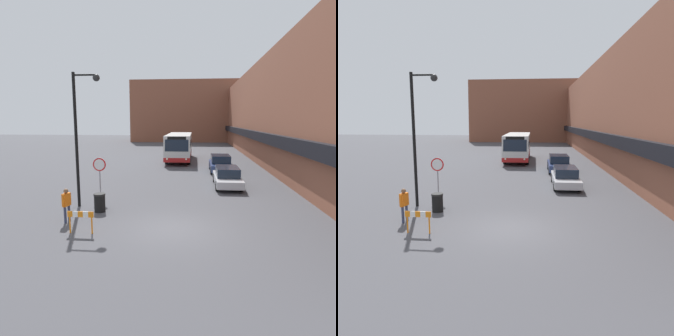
% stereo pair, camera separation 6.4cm
% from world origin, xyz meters
% --- Properties ---
extents(ground_plane, '(160.00, 160.00, 0.00)m').
position_xyz_m(ground_plane, '(0.00, 0.00, 0.00)').
color(ground_plane, '#47474C').
extents(building_row_right, '(5.50, 60.00, 10.97)m').
position_xyz_m(building_row_right, '(9.98, 24.00, 5.46)').
color(building_row_right, brown).
rests_on(building_row_right, ground_plane).
extents(building_backdrop_far, '(26.00, 8.00, 12.96)m').
position_xyz_m(building_backdrop_far, '(0.00, 54.78, 6.48)').
color(building_backdrop_far, brown).
rests_on(building_backdrop_far, ground_plane).
extents(city_bus, '(2.69, 10.21, 3.07)m').
position_xyz_m(city_bus, '(-0.94, 22.25, 1.68)').
color(city_bus, silver).
rests_on(city_bus, ground_plane).
extents(parked_car_front, '(1.79, 4.72, 1.37)m').
position_xyz_m(parked_car_front, '(3.20, 8.80, 0.69)').
color(parked_car_front, '#B7B7BC').
rests_on(parked_car_front, ground_plane).
extents(parked_car_back, '(1.91, 4.53, 1.52)m').
position_xyz_m(parked_car_back, '(3.20, 14.85, 0.76)').
color(parked_car_back, navy).
rests_on(parked_car_back, ground_plane).
extents(stop_sign, '(0.76, 0.08, 2.48)m').
position_xyz_m(stop_sign, '(-4.58, 4.35, 1.81)').
color(stop_sign, gray).
rests_on(stop_sign, ground_plane).
extents(street_lamp, '(1.46, 0.36, 7.06)m').
position_xyz_m(street_lamp, '(-5.06, 2.97, 4.32)').
color(street_lamp, black).
rests_on(street_lamp, ground_plane).
extents(pedestrian, '(0.29, 0.50, 1.58)m').
position_xyz_m(pedestrian, '(-4.87, 0.40, 0.95)').
color(pedestrian, '#333851').
rests_on(pedestrian, ground_plane).
extents(trash_bin, '(0.59, 0.59, 0.95)m').
position_xyz_m(trash_bin, '(-3.90, 2.12, 0.48)').
color(trash_bin, black).
rests_on(trash_bin, ground_plane).
extents(construction_barricade, '(1.10, 0.06, 0.94)m').
position_xyz_m(construction_barricade, '(-3.72, -0.87, 0.67)').
color(construction_barricade, orange).
rests_on(construction_barricade, ground_plane).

